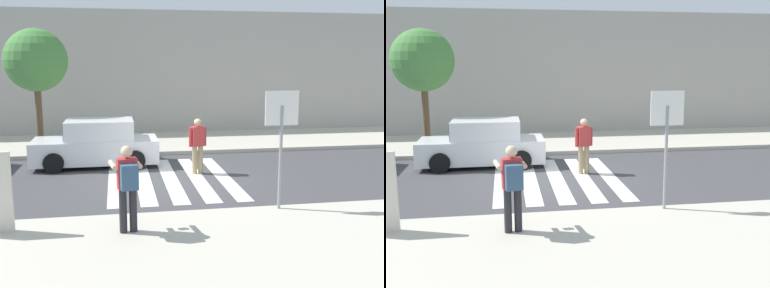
# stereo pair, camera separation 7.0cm
# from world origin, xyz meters

# --- Properties ---
(ground_plane) EXTENTS (120.00, 120.00, 0.00)m
(ground_plane) POSITION_xyz_m (0.00, 0.00, 0.00)
(ground_plane) COLOR #424244
(sidewalk_near) EXTENTS (60.00, 6.00, 0.14)m
(sidewalk_near) POSITION_xyz_m (0.00, -6.20, 0.07)
(sidewalk_near) COLOR beige
(sidewalk_near) RESTS_ON ground
(sidewalk_far) EXTENTS (60.00, 4.80, 0.14)m
(sidewalk_far) POSITION_xyz_m (0.00, 6.00, 0.07)
(sidewalk_far) COLOR beige
(sidewalk_far) RESTS_ON ground
(building_facade_far) EXTENTS (56.00, 4.00, 5.79)m
(building_facade_far) POSITION_xyz_m (0.00, 10.40, 2.89)
(building_facade_far) COLOR #ADA89E
(building_facade_far) RESTS_ON ground
(crosswalk_stripe_0) EXTENTS (0.44, 5.20, 0.01)m
(crosswalk_stripe_0) POSITION_xyz_m (-1.60, 0.20, 0.00)
(crosswalk_stripe_0) COLOR silver
(crosswalk_stripe_0) RESTS_ON ground
(crosswalk_stripe_1) EXTENTS (0.44, 5.20, 0.01)m
(crosswalk_stripe_1) POSITION_xyz_m (-0.80, 0.20, 0.00)
(crosswalk_stripe_1) COLOR silver
(crosswalk_stripe_1) RESTS_ON ground
(crosswalk_stripe_2) EXTENTS (0.44, 5.20, 0.01)m
(crosswalk_stripe_2) POSITION_xyz_m (0.00, 0.20, 0.00)
(crosswalk_stripe_2) COLOR silver
(crosswalk_stripe_2) RESTS_ON ground
(crosswalk_stripe_3) EXTENTS (0.44, 5.20, 0.01)m
(crosswalk_stripe_3) POSITION_xyz_m (0.80, 0.20, 0.00)
(crosswalk_stripe_3) COLOR silver
(crosswalk_stripe_3) RESTS_ON ground
(crosswalk_stripe_4) EXTENTS (0.44, 5.20, 0.01)m
(crosswalk_stripe_4) POSITION_xyz_m (1.60, 0.20, 0.00)
(crosswalk_stripe_4) COLOR silver
(crosswalk_stripe_4) RESTS_ON ground
(stop_sign) EXTENTS (0.76, 0.08, 2.67)m
(stop_sign) POSITION_xyz_m (2.07, -3.39, 2.09)
(stop_sign) COLOR gray
(stop_sign) RESTS_ON sidewalk_near
(photographer_with_backpack) EXTENTS (0.66, 0.90, 1.72)m
(photographer_with_backpack) POSITION_xyz_m (-1.35, -4.32, 1.17)
(photographer_with_backpack) COLOR #232328
(photographer_with_backpack) RESTS_ON sidewalk_near
(pedestrian_crossing) EXTENTS (0.57, 0.32, 1.72)m
(pedestrian_crossing) POSITION_xyz_m (0.92, 0.65, 0.97)
(pedestrian_crossing) COLOR tan
(pedestrian_crossing) RESTS_ON ground
(parked_car_white) EXTENTS (4.10, 1.92, 1.55)m
(parked_car_white) POSITION_xyz_m (-2.20, 2.30, 0.73)
(parked_car_white) COLOR white
(parked_car_white) RESTS_ON ground
(street_tree_west) EXTENTS (2.24, 2.24, 4.48)m
(street_tree_west) POSITION_xyz_m (-4.31, 4.22, 3.47)
(street_tree_west) COLOR brown
(street_tree_west) RESTS_ON sidewalk_far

